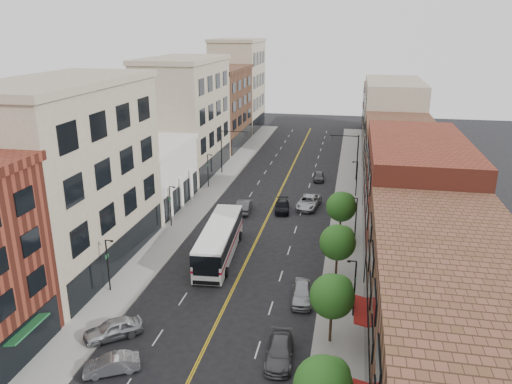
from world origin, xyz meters
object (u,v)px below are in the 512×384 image
Objects in this scene: car_angle_a at (113,329)px; car_parked_mid at (279,352)px; car_lane_behind at (244,206)px; car_lane_c at (319,176)px; car_lane_a at (282,207)px; car_lane_b at (309,202)px; car_angle_b at (111,364)px; car_parked_far at (302,293)px; city_bus at (219,239)px.

car_angle_a reaches higher than car_parked_mid.
car_lane_behind is 1.23× the size of car_lane_c.
car_lane_b reaches higher than car_lane_a.
car_parked_mid is at bearing 80.26° from car_angle_b.
car_parked_mid is at bearing -81.21° from car_lane_b.
car_parked_far is at bearing 82.20° from car_angle_a.
car_lane_behind is 8.83m from car_lane_b.
car_lane_behind reaches higher than car_parked_far.
car_lane_a is (4.52, 14.90, -1.35)m from city_bus.
car_angle_a is 1.16× the size of car_angle_b.
city_bus is 2.85× the size of car_parked_mid.
car_parked_mid is 0.83× the size of car_lane_b.
city_bus is at bearing 86.32° from car_lane_behind.
city_bus reaches higher than car_parked_far.
car_lane_a is (7.10, 34.44, 0.02)m from car_angle_b.
car_parked_far is 23.25m from car_lane_behind.
car_parked_mid is at bearing -65.40° from city_bus.
car_lane_b reaches higher than car_parked_far.
car_lane_c is at bearing 95.21° from car_lane_b.
car_parked_mid is 1.19× the size of car_lane_c.
car_lane_b is (8.22, 3.24, -0.02)m from car_lane_behind.
car_parked_mid is 31.06m from car_lane_behind.
car_lane_c is (8.63, 16.17, -0.13)m from car_lane_behind.
car_angle_a is 1.13× the size of car_lane_c.
car_lane_behind reaches higher than car_angle_b.
car_parked_mid is at bearing 50.03° from car_angle_a.
car_lane_c is (-1.32, 37.19, -0.11)m from car_parked_far.
car_parked_mid is 1.05× the size of car_lane_a.
city_bus is 3.50× the size of car_angle_b.
car_lane_behind is at bearing 133.51° from car_angle_a.
car_lane_a is 15.44m from car_lane_c.
car_parked_mid is 0.97× the size of car_lane_behind.
car_lane_c is at bearing 86.87° from car_parked_mid.
car_angle_b is at bearing -108.76° from car_lane_a.
car_lane_a is at bearing -172.02° from car_lane_behind.
car_parked_mid is 1.04× the size of car_parked_far.
car_lane_c is (8.21, 29.89, -1.33)m from city_bus.
car_lane_c is at bearing 125.74° from car_angle_a.
car_lane_b is (-1.73, 24.26, 0.01)m from car_parked_far.
city_bus reaches higher than car_angle_a.
car_lane_b reaches higher than car_parked_mid.
car_lane_b is (12.18, 32.62, 0.02)m from car_angle_a.
car_angle_b is 35.16m from car_lane_a.
car_lane_c is (-0.61, 45.82, -0.01)m from car_parked_mid.
car_lane_c is at bearing 69.07° from car_lane_a.
city_bus is at bearing -108.43° from car_lane_c.
car_angle_b is 33.33m from car_lane_behind.
car_parked_far is 0.81× the size of car_lane_b.
city_bus is at bearing 137.65° from car_parked_far.
car_angle_b is at bearing -101.89° from city_bus.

